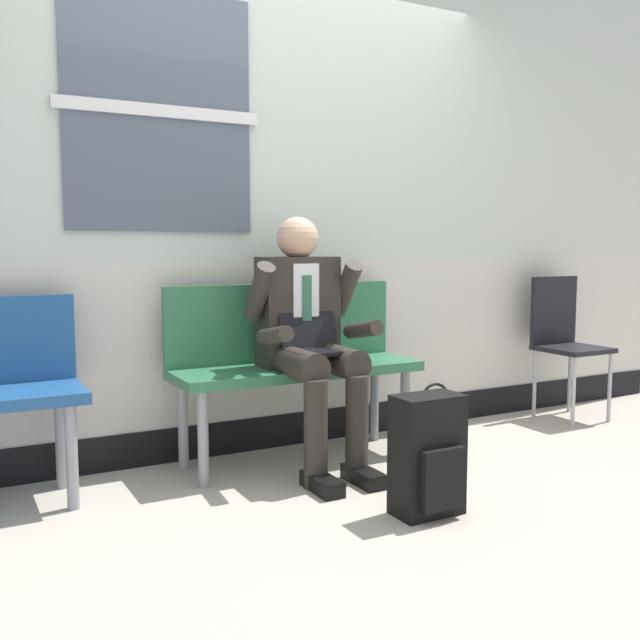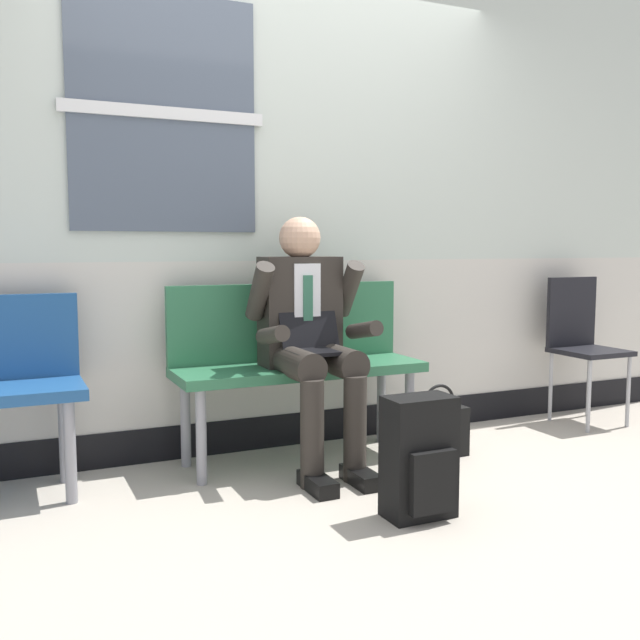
# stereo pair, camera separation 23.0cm
# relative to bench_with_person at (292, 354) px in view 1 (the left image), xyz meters

# --- Properties ---
(ground_plane) EXTENTS (18.00, 18.00, 0.00)m
(ground_plane) POSITION_rel_bench_with_person_xyz_m (0.04, -0.37, -0.55)
(ground_plane) COLOR #B2A899
(station_wall) EXTENTS (5.97, 0.16, 3.03)m
(station_wall) POSITION_rel_bench_with_person_xyz_m (0.03, 0.28, 0.95)
(station_wall) COLOR beige
(station_wall) RESTS_ON ground
(bench_with_person) EXTENTS (1.28, 0.42, 0.91)m
(bench_with_person) POSITION_rel_bench_with_person_xyz_m (0.00, 0.00, 0.00)
(bench_with_person) COLOR #2D6B47
(bench_with_person) RESTS_ON ground
(person_seated) EXTENTS (0.57, 0.70, 1.25)m
(person_seated) POSITION_rel_bench_with_person_xyz_m (0.00, -0.20, 0.13)
(person_seated) COLOR #2D2823
(person_seated) RESTS_ON ground
(backpack) EXTENTS (0.28, 0.21, 0.50)m
(backpack) POSITION_rel_bench_with_person_xyz_m (0.14, -0.98, -0.30)
(backpack) COLOR black
(backpack) RESTS_ON ground
(handbag) EXTENTS (0.34, 0.08, 0.39)m
(handbag) POSITION_rel_bench_with_person_xyz_m (0.68, -0.33, -0.40)
(handbag) COLOR black
(handbag) RESTS_ON ground
(folding_chair) EXTENTS (0.38, 0.38, 0.91)m
(folding_chair) POSITION_rel_bench_with_person_xyz_m (1.93, -0.03, -0.00)
(folding_chair) COLOR black
(folding_chair) RESTS_ON ground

